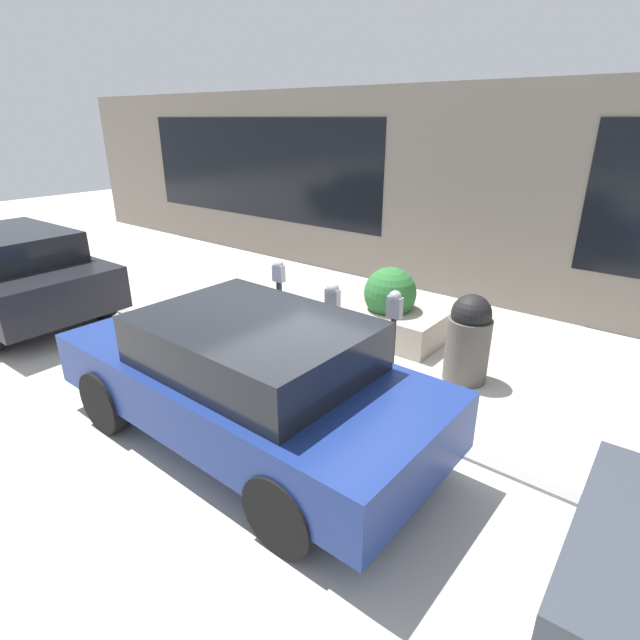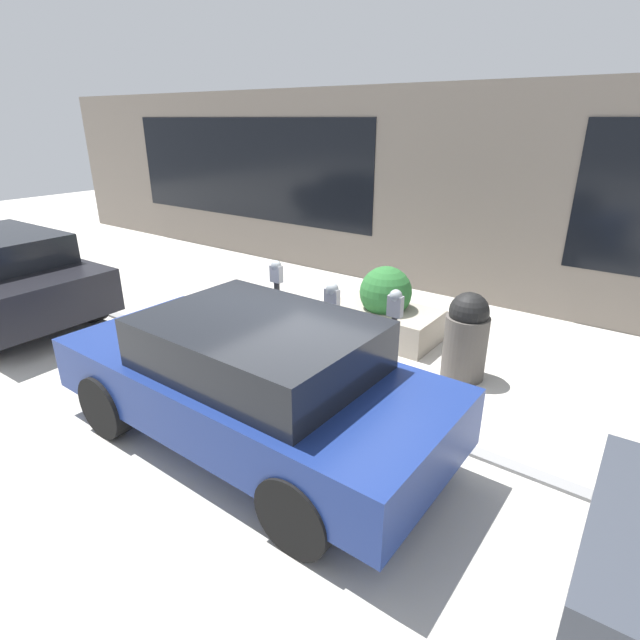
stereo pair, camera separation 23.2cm
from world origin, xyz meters
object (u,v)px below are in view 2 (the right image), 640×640
(parking_meter_middle, at_px, (277,299))
(trash_bin, at_px, (466,336))
(parking_meter_nearest, at_px, (394,325))
(planter_box, at_px, (385,311))
(parking_meter_second, at_px, (332,309))
(parked_car_middle, at_px, (251,378))

(parking_meter_middle, relative_size, trash_bin, 1.25)
(parking_meter_nearest, bearing_deg, planter_box, -57.66)
(parking_meter_second, xyz_separation_m, parking_meter_middle, (0.92, -0.01, -0.07))
(parked_car_middle, height_order, trash_bin, parked_car_middle)
(parking_meter_nearest, relative_size, parking_meter_middle, 0.95)
(parking_meter_second, height_order, planter_box, parking_meter_second)
(parking_meter_second, relative_size, parking_meter_middle, 0.91)
(parking_meter_nearest, distance_m, parking_meter_second, 0.85)
(planter_box, relative_size, parked_car_middle, 0.39)
(parking_meter_second, height_order, parking_meter_middle, parking_meter_middle)
(parking_meter_middle, bearing_deg, trash_bin, -154.08)
(parking_meter_nearest, bearing_deg, parked_car_middle, 67.08)
(parking_meter_nearest, relative_size, parking_meter_second, 1.04)
(parking_meter_second, xyz_separation_m, planter_box, (0.14, -1.63, -0.56))
(trash_bin, bearing_deg, parked_car_middle, 65.64)
(parking_meter_nearest, xyz_separation_m, parking_meter_second, (0.84, 0.08, 0.04))
(planter_box, bearing_deg, trash_bin, 160.96)
(parking_meter_second, distance_m, parking_meter_middle, 0.92)
(parking_meter_nearest, height_order, planter_box, parking_meter_nearest)
(trash_bin, bearing_deg, parking_meter_middle, 25.92)
(planter_box, bearing_deg, parking_meter_nearest, 122.34)
(parked_car_middle, bearing_deg, parking_meter_nearest, -112.53)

